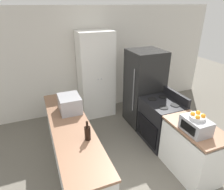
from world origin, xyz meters
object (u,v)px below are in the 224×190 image
(toaster_oven, at_px, (196,126))
(fruit_bowl, at_px, (198,117))
(microwave, at_px, (70,104))
(refrigerator, at_px, (144,88))
(wine_bottle, at_px, (88,133))
(stove, at_px, (161,121))
(pantry_cabinet, at_px, (96,75))

(toaster_oven, bearing_deg, fruit_bowl, 47.04)
(microwave, bearing_deg, refrigerator, 14.45)
(refrigerator, xyz_separation_m, toaster_oven, (-0.19, -1.79, 0.14))
(wine_bottle, bearing_deg, microwave, 94.14)
(refrigerator, distance_m, fruit_bowl, 1.81)
(stove, xyz_separation_m, fruit_bowl, (-0.14, -0.99, 0.70))
(microwave, height_order, fruit_bowl, fruit_bowl)
(stove, xyz_separation_m, toaster_oven, (-0.14, -0.99, 0.55))
(microwave, xyz_separation_m, fruit_bowl, (1.59, -1.32, 0.12))
(stove, distance_m, wine_bottle, 1.84)
(wine_bottle, height_order, toaster_oven, wine_bottle)
(wine_bottle, bearing_deg, pantry_cabinet, 69.26)
(pantry_cabinet, relative_size, toaster_oven, 5.06)
(stove, distance_m, refrigerator, 0.90)
(pantry_cabinet, xyz_separation_m, toaster_oven, (0.70, -2.58, -0.03))
(stove, relative_size, wine_bottle, 3.62)
(microwave, bearing_deg, stove, -11.04)
(stove, xyz_separation_m, wine_bottle, (-1.67, -0.57, 0.55))
(pantry_cabinet, relative_size, wine_bottle, 7.14)
(stove, bearing_deg, microwave, 168.96)
(stove, height_order, refrigerator, refrigerator)
(refrigerator, relative_size, microwave, 3.89)
(microwave, bearing_deg, fruit_bowl, -39.74)
(stove, distance_m, fruit_bowl, 1.22)
(stove, height_order, wine_bottle, wine_bottle)
(stove, relative_size, microwave, 2.37)
(refrigerator, xyz_separation_m, microwave, (-1.77, -0.46, 0.17))
(pantry_cabinet, height_order, refrigerator, pantry_cabinet)
(pantry_cabinet, xyz_separation_m, fruit_bowl, (0.71, -2.58, 0.11))
(stove, distance_m, microwave, 1.86)
(refrigerator, height_order, toaster_oven, refrigerator)
(wine_bottle, distance_m, toaster_oven, 1.58)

